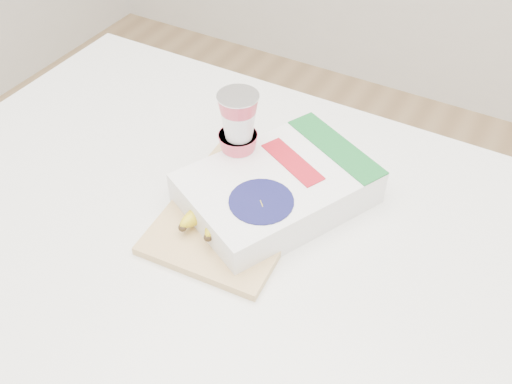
% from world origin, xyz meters
% --- Properties ---
extents(room, '(4.00, 4.00, 4.00)m').
position_xyz_m(room, '(0.00, 0.00, 1.35)').
color(room, tan).
rests_on(room, ground).
extents(table, '(1.26, 0.84, 0.95)m').
position_xyz_m(table, '(0.00, 0.00, 0.47)').
color(table, white).
rests_on(table, ground).
extents(cutting_board, '(0.24, 0.31, 0.01)m').
position_xyz_m(cutting_board, '(-0.02, 0.03, 0.96)').
color(cutting_board, '#D6B575').
rests_on(cutting_board, table).
extents(bananas, '(0.17, 0.18, 0.07)m').
position_xyz_m(bananas, '(-0.01, 0.02, 0.99)').
color(bananas, '#382816').
rests_on(bananas, cutting_board).
extents(yogurt_stack, '(0.07, 0.07, 0.16)m').
position_xyz_m(yogurt_stack, '(-0.06, 0.12, 1.05)').
color(yogurt_stack, white).
rests_on(yogurt_stack, cutting_board).
extents(cereal_box, '(0.32, 0.37, 0.07)m').
position_xyz_m(cereal_box, '(0.03, 0.09, 0.98)').
color(cereal_box, white).
rests_on(cereal_box, table).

